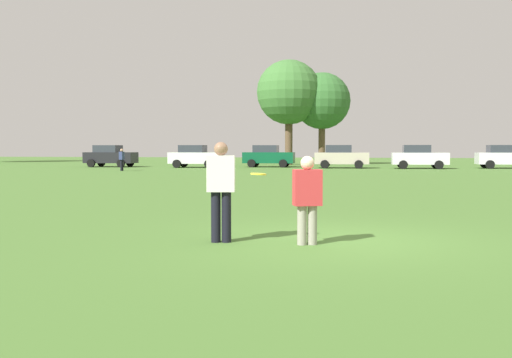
{
  "coord_description": "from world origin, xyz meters",
  "views": [
    {
      "loc": [
        0.3,
        -10.15,
        1.61
      ],
      "look_at": [
        -1.59,
        0.95,
        1.0
      ],
      "focal_mm": 40.99,
      "sensor_mm": 36.0,
      "label": 1
    }
  ],
  "objects_px": {
    "parked_car_far_right": "(504,157)",
    "parked_car_center": "(268,156)",
    "player_defender": "(307,196)",
    "parked_car_near_right": "(419,157)",
    "frisbee": "(258,174)",
    "bystander_sideline_watcher": "(122,158)",
    "player_thrower": "(221,186)",
    "parked_car_mid_right": "(341,156)",
    "parked_car_near_left": "(110,156)",
    "parked_car_mid_left": "(195,156)"
  },
  "relations": [
    {
      "from": "player_thrower",
      "to": "parked_car_center",
      "type": "height_order",
      "value": "parked_car_center"
    },
    {
      "from": "player_thrower",
      "to": "player_defender",
      "type": "distance_m",
      "value": 1.47
    },
    {
      "from": "player_defender",
      "to": "parked_car_center",
      "type": "bearing_deg",
      "value": 99.44
    },
    {
      "from": "player_thrower",
      "to": "parked_car_mid_left",
      "type": "distance_m",
      "value": 37.66
    },
    {
      "from": "player_thrower",
      "to": "parked_car_mid_left",
      "type": "height_order",
      "value": "parked_car_mid_left"
    },
    {
      "from": "parked_car_near_right",
      "to": "frisbee",
      "type": "bearing_deg",
      "value": -100.0
    },
    {
      "from": "parked_car_far_right",
      "to": "bystander_sideline_watcher",
      "type": "relative_size",
      "value": 2.74
    },
    {
      "from": "frisbee",
      "to": "parked_car_mid_right",
      "type": "distance_m",
      "value": 36.69
    },
    {
      "from": "parked_car_near_right",
      "to": "bystander_sideline_watcher",
      "type": "bearing_deg",
      "value": -159.33
    },
    {
      "from": "parked_car_near_right",
      "to": "player_defender",
      "type": "bearing_deg",
      "value": -98.65
    },
    {
      "from": "player_defender",
      "to": "parked_car_center",
      "type": "distance_m",
      "value": 39.0
    },
    {
      "from": "parked_car_center",
      "to": "player_defender",
      "type": "bearing_deg",
      "value": -80.56
    },
    {
      "from": "player_thrower",
      "to": "frisbee",
      "type": "bearing_deg",
      "value": 18.06
    },
    {
      "from": "parked_car_center",
      "to": "bystander_sideline_watcher",
      "type": "bearing_deg",
      "value": -132.71
    },
    {
      "from": "player_thrower",
      "to": "parked_car_near_right",
      "type": "height_order",
      "value": "parked_car_near_right"
    },
    {
      "from": "player_thrower",
      "to": "bystander_sideline_watcher",
      "type": "xyz_separation_m",
      "value": [
        -13.81,
        28.85,
        -0.1
      ]
    },
    {
      "from": "frisbee",
      "to": "parked_car_mid_left",
      "type": "relative_size",
      "value": 0.06
    },
    {
      "from": "player_defender",
      "to": "frisbee",
      "type": "distance_m",
      "value": 0.94
    },
    {
      "from": "player_thrower",
      "to": "parked_car_mid_right",
      "type": "bearing_deg",
      "value": 88.25
    },
    {
      "from": "frisbee",
      "to": "parked_car_mid_left",
      "type": "distance_m",
      "value": 37.65
    },
    {
      "from": "player_defender",
      "to": "parked_car_near_left",
      "type": "xyz_separation_m",
      "value": [
        -19.53,
        36.59,
        0.11
      ]
    },
    {
      "from": "player_defender",
      "to": "frisbee",
      "type": "bearing_deg",
      "value": 166.49
    },
    {
      "from": "player_defender",
      "to": "parked_car_mid_left",
      "type": "height_order",
      "value": "parked_car_mid_left"
    },
    {
      "from": "frisbee",
      "to": "parked_car_mid_left",
      "type": "bearing_deg",
      "value": 107.28
    },
    {
      "from": "player_defender",
      "to": "parked_car_mid_right",
      "type": "height_order",
      "value": "parked_car_mid_right"
    },
    {
      "from": "frisbee",
      "to": "parked_car_far_right",
      "type": "relative_size",
      "value": 0.06
    },
    {
      "from": "parked_car_far_right",
      "to": "bystander_sideline_watcher",
      "type": "height_order",
      "value": "parked_car_far_right"
    },
    {
      "from": "parked_car_center",
      "to": "parked_car_far_right",
      "type": "xyz_separation_m",
      "value": [
        18.56,
        -0.21,
        0.0
      ]
    },
    {
      "from": "parked_car_mid_left",
      "to": "parked_car_near_right",
      "type": "relative_size",
      "value": 1.0
    },
    {
      "from": "parked_car_near_right",
      "to": "parked_car_far_right",
      "type": "xyz_separation_m",
      "value": [
        6.57,
        1.53,
        0.0
      ]
    },
    {
      "from": "parked_car_far_right",
      "to": "parked_car_near_right",
      "type": "bearing_deg",
      "value": -166.86
    },
    {
      "from": "parked_car_center",
      "to": "parked_car_mid_right",
      "type": "relative_size",
      "value": 1.0
    },
    {
      "from": "player_thrower",
      "to": "bystander_sideline_watcher",
      "type": "height_order",
      "value": "player_thrower"
    },
    {
      "from": "parked_car_mid_left",
      "to": "parked_car_near_right",
      "type": "distance_m",
      "value": 17.64
    },
    {
      "from": "parked_car_near_left",
      "to": "parked_car_center",
      "type": "distance_m",
      "value": 13.27
    },
    {
      "from": "frisbee",
      "to": "parked_car_far_right",
      "type": "xyz_separation_m",
      "value": [
        13.01,
        38.06,
        -0.24
      ]
    },
    {
      "from": "parked_car_center",
      "to": "parked_car_mid_right",
      "type": "distance_m",
      "value": 6.26
    },
    {
      "from": "parked_car_near_left",
      "to": "parked_car_far_right",
      "type": "height_order",
      "value": "same"
    },
    {
      "from": "parked_car_center",
      "to": "parked_car_mid_right",
      "type": "bearing_deg",
      "value": -14.58
    },
    {
      "from": "bystander_sideline_watcher",
      "to": "parked_car_far_right",
      "type": "bearing_deg",
      "value": 18.92
    },
    {
      "from": "parked_car_mid_right",
      "to": "player_defender",
      "type": "bearing_deg",
      "value": -89.48
    },
    {
      "from": "player_defender",
      "to": "parked_car_far_right",
      "type": "xyz_separation_m",
      "value": [
        12.16,
        38.26,
        0.11
      ]
    },
    {
      "from": "player_thrower",
      "to": "parked_car_far_right",
      "type": "height_order",
      "value": "parked_car_far_right"
    },
    {
      "from": "parked_car_mid_right",
      "to": "parked_car_far_right",
      "type": "relative_size",
      "value": 1.0
    },
    {
      "from": "parked_car_mid_right",
      "to": "parked_car_far_right",
      "type": "bearing_deg",
      "value": 6.24
    },
    {
      "from": "player_defender",
      "to": "parked_car_center",
      "type": "xyz_separation_m",
      "value": [
        -6.4,
        38.47,
        0.11
      ]
    },
    {
      "from": "parked_car_near_right",
      "to": "bystander_sideline_watcher",
      "type": "distance_m",
      "value": 22.3
    },
    {
      "from": "parked_car_near_left",
      "to": "bystander_sideline_watcher",
      "type": "distance_m",
      "value": 8.83
    },
    {
      "from": "parked_car_far_right",
      "to": "parked_car_center",
      "type": "bearing_deg",
      "value": 179.35
    },
    {
      "from": "player_defender",
      "to": "parked_car_mid_right",
      "type": "xyz_separation_m",
      "value": [
        -0.34,
        36.9,
        0.11
      ]
    }
  ]
}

